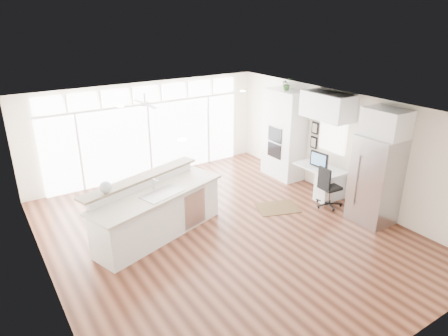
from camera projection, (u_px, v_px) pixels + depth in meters
floor at (225, 233)px, 8.68m from camera, size 7.00×8.00×0.02m
ceiling at (225, 111)px, 7.68m from camera, size 7.00×8.00×0.02m
wall_back at (148, 130)px, 11.29m from camera, size 7.00×0.04×2.70m
wall_front at (398, 277)px, 5.06m from camera, size 7.00×0.04×2.70m
wall_left at (43, 221)px, 6.40m from camera, size 0.04×8.00×2.70m
wall_right at (342, 146)px, 9.95m from camera, size 0.04×8.00×2.70m
glass_wall at (149, 141)px, 11.35m from camera, size 5.80×0.06×2.08m
transom_row at (146, 94)px, 10.86m from camera, size 5.90×0.06×0.40m
desk_window at (333, 136)px, 10.09m from camera, size 0.04×0.85×0.85m
ceiling_fan at (145, 100)px, 9.69m from camera, size 1.16×1.16×0.32m
recessed_lights at (219, 110)px, 7.84m from camera, size 3.40×3.00×0.02m
oven_cabinet at (284, 134)px, 11.22m from camera, size 0.64×1.20×2.50m
desk_nook at (319, 181)px, 10.36m from camera, size 0.72×1.30×0.76m
upper_cabinets at (328, 106)px, 9.65m from camera, size 0.64×1.30×0.64m
refrigerator at (376, 180)px, 8.83m from camera, size 0.76×0.90×2.00m
fridge_cabinet at (386, 123)px, 8.39m from camera, size 0.64×0.90×0.60m
framed_photos at (314, 135)px, 10.63m from camera, size 0.06×0.22×0.80m
kitchen_island at (159, 209)px, 8.38m from camera, size 3.29×2.06×1.23m
rug at (278, 208)px, 9.75m from camera, size 1.17×1.00×0.01m
office_chair at (330, 187)px, 9.67m from camera, size 0.58×0.54×1.03m
fishbowl at (106, 187)px, 7.65m from camera, size 0.31×0.31×0.24m
monitor at (319, 160)px, 10.09m from camera, size 0.14×0.54×0.45m
keyboard at (314, 169)px, 10.09m from camera, size 0.16×0.35×0.02m
potted_plant at (287, 85)px, 10.72m from camera, size 0.33×0.36×0.25m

